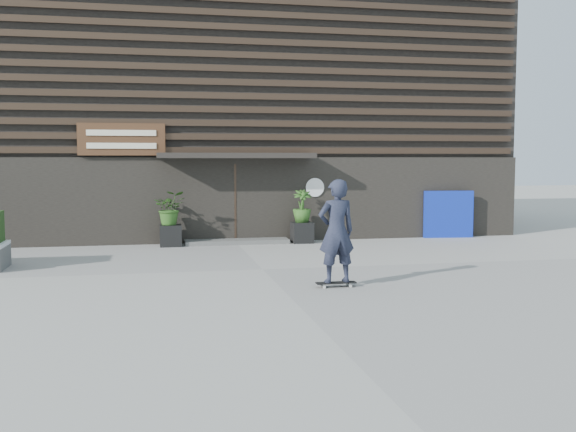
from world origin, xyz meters
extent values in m
plane|color=#97958F|center=(0.00, 0.00, 0.00)|extent=(80.00, 80.00, 0.00)
cube|color=#4F4F4D|center=(0.00, 4.60, 0.06)|extent=(3.00, 0.80, 0.12)
cube|color=black|center=(-1.90, 4.40, 0.30)|extent=(0.60, 0.60, 0.60)
imported|color=#2D591E|center=(-1.90, 4.40, 1.08)|extent=(0.86, 0.75, 0.96)
cube|color=black|center=(1.90, 4.40, 0.30)|extent=(0.60, 0.60, 0.60)
imported|color=#2D591E|center=(1.90, 4.40, 1.08)|extent=(0.54, 0.54, 0.96)
cube|color=#0B209B|center=(6.65, 4.70, 0.73)|extent=(1.56, 0.29, 1.46)
cube|color=black|center=(0.00, 10.00, 4.00)|extent=(18.00, 10.00, 8.00)
cube|color=black|center=(0.00, 4.94, 1.25)|extent=(18.00, 0.12, 2.50)
cube|color=#38281E|center=(0.00, 4.88, 2.70)|extent=(17.60, 0.08, 0.18)
cube|color=#38281E|center=(0.00, 4.88, 3.09)|extent=(17.60, 0.08, 0.18)
cube|color=#38281E|center=(0.00, 4.88, 3.48)|extent=(17.60, 0.08, 0.18)
cube|color=#38281E|center=(0.00, 4.88, 3.88)|extent=(17.60, 0.08, 0.18)
cube|color=#38281E|center=(0.00, 4.88, 4.27)|extent=(17.60, 0.08, 0.18)
cube|color=#38281E|center=(0.00, 4.88, 4.66)|extent=(17.60, 0.08, 0.18)
cube|color=#38281E|center=(0.00, 4.88, 5.05)|extent=(17.60, 0.08, 0.18)
cube|color=#38281E|center=(0.00, 4.88, 5.45)|extent=(17.60, 0.08, 0.18)
cube|color=#38281E|center=(0.00, 4.88, 5.84)|extent=(17.60, 0.08, 0.18)
cube|color=#38281E|center=(0.00, 4.88, 6.23)|extent=(17.60, 0.08, 0.18)
cube|color=#38281E|center=(0.00, 4.88, 6.62)|extent=(17.60, 0.08, 0.18)
cube|color=black|center=(0.00, 4.50, 2.55)|extent=(4.50, 1.00, 0.15)
cube|color=black|center=(0.00, 5.10, 1.15)|extent=(2.40, 0.30, 2.30)
cube|color=#38281E|center=(0.00, 4.92, 1.15)|extent=(0.06, 0.10, 2.30)
cube|color=#472B19|center=(-3.20, 4.80, 3.00)|extent=(2.40, 0.10, 0.90)
cube|color=beige|center=(-3.20, 4.73, 3.18)|extent=(1.90, 0.02, 0.16)
cube|color=beige|center=(-3.20, 4.73, 2.82)|extent=(1.90, 0.02, 0.16)
cylinder|color=white|center=(2.40, 4.86, 1.60)|extent=(0.56, 0.03, 0.56)
cube|color=black|center=(1.05, -2.30, 0.09)|extent=(0.78, 0.20, 0.02)
cylinder|color=beige|center=(0.79, -2.40, 0.03)|extent=(0.06, 0.03, 0.06)
cylinder|color=#A8A8A4|center=(0.79, -2.20, 0.03)|extent=(0.06, 0.03, 0.06)
cylinder|color=#B0B0AB|center=(1.31, -2.40, 0.03)|extent=(0.06, 0.03, 0.06)
cylinder|color=#A0A09C|center=(1.31, -2.20, 0.03)|extent=(0.06, 0.03, 0.06)
imported|color=#1B1E30|center=(1.05, -2.30, 1.09)|extent=(0.77, 0.54, 1.98)
camera|label=1|loc=(-2.37, -14.42, 2.47)|focal=41.31mm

